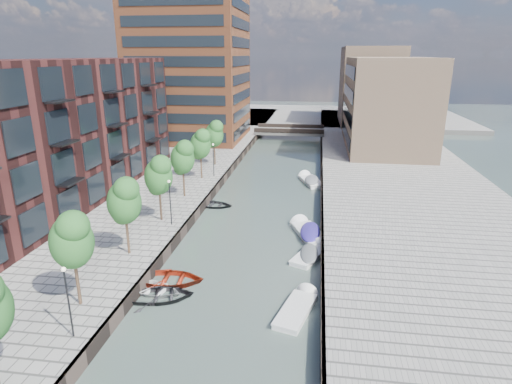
% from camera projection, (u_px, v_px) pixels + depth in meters
% --- Properties ---
extents(water, '(300.00, 300.00, 0.00)m').
position_uv_depth(water, '(271.00, 186.00, 52.43)').
color(water, '#38473F').
rests_on(water, ground).
extents(quay_left, '(60.00, 140.00, 1.00)m').
position_uv_depth(quay_left, '(4.00, 171.00, 57.18)').
color(quay_left, gray).
rests_on(quay_left, ground).
extents(quay_right, '(20.00, 140.00, 1.00)m').
position_uv_depth(quay_right, '(407.00, 188.00, 50.09)').
color(quay_right, gray).
rests_on(quay_right, ground).
extents(quay_wall_left, '(0.25, 140.00, 1.00)m').
position_uv_depth(quay_wall_left, '(223.00, 180.00, 53.10)').
color(quay_wall_left, '#332823').
rests_on(quay_wall_left, ground).
extents(quay_wall_right, '(0.25, 140.00, 1.00)m').
position_uv_depth(quay_wall_right, '(322.00, 184.00, 51.44)').
color(quay_wall_right, '#332823').
rests_on(quay_wall_right, ground).
extents(far_closure, '(80.00, 40.00, 1.00)m').
position_uv_depth(far_closure, '(297.00, 116.00, 108.80)').
color(far_closure, gray).
rests_on(far_closure, ground).
extents(apartment_block, '(8.00, 38.00, 14.00)m').
position_uv_depth(apartment_block, '(65.00, 131.00, 43.28)').
color(apartment_block, black).
rests_on(apartment_block, quay_left).
extents(tower, '(18.00, 18.00, 30.00)m').
position_uv_depth(tower, '(190.00, 51.00, 73.39)').
color(tower, brown).
rests_on(tower, quay_left).
extents(tan_block_near, '(12.00, 25.00, 14.00)m').
position_uv_depth(tan_block_near, '(386.00, 103.00, 68.52)').
color(tan_block_near, tan).
rests_on(tan_block_near, quay_right).
extents(tan_block_far, '(12.00, 20.00, 16.00)m').
position_uv_depth(tan_block_far, '(369.00, 86.00, 92.71)').
color(tan_block_far, tan).
rests_on(tan_block_far, quay_right).
extents(bridge, '(13.00, 6.00, 1.30)m').
position_uv_depth(bridge, '(290.00, 131.00, 82.15)').
color(bridge, gray).
rests_on(bridge, ground).
extents(tree_1, '(2.50, 2.50, 5.95)m').
position_uv_depth(tree_1, '(71.00, 238.00, 24.64)').
color(tree_1, '#382619').
rests_on(tree_1, quay_left).
extents(tree_2, '(2.50, 2.50, 5.95)m').
position_uv_depth(tree_2, '(124.00, 200.00, 31.23)').
color(tree_2, '#382619').
rests_on(tree_2, quay_left).
extents(tree_3, '(2.50, 2.50, 5.95)m').
position_uv_depth(tree_3, '(158.00, 174.00, 37.83)').
color(tree_3, '#382619').
rests_on(tree_3, quay_left).
extents(tree_4, '(2.50, 2.50, 5.95)m').
position_uv_depth(tree_4, '(182.00, 156.00, 44.42)').
color(tree_4, '#382619').
rests_on(tree_4, quay_left).
extents(tree_5, '(2.50, 2.50, 5.95)m').
position_uv_depth(tree_5, '(200.00, 143.00, 51.02)').
color(tree_5, '#382619').
rests_on(tree_5, quay_left).
extents(tree_6, '(2.50, 2.50, 5.95)m').
position_uv_depth(tree_6, '(214.00, 133.00, 57.61)').
color(tree_6, '#382619').
rests_on(tree_6, quay_left).
extents(lamp_0, '(0.24, 0.24, 4.12)m').
position_uv_depth(lamp_0, '(67.00, 295.00, 22.19)').
color(lamp_0, black).
rests_on(lamp_0, quay_left).
extents(lamp_1, '(0.24, 0.24, 4.12)m').
position_uv_depth(lamp_1, '(170.00, 198.00, 37.26)').
color(lamp_1, black).
rests_on(lamp_1, quay_left).
extents(lamp_2, '(0.24, 0.24, 4.12)m').
position_uv_depth(lamp_2, '(213.00, 156.00, 52.33)').
color(lamp_2, black).
rests_on(lamp_2, quay_left).
extents(sloop_1, '(5.09, 4.18, 0.92)m').
position_uv_depth(sloop_1, '(161.00, 299.00, 28.27)').
color(sloop_1, black).
rests_on(sloop_1, ground).
extents(sloop_2, '(5.22, 3.92, 1.03)m').
position_uv_depth(sloop_2, '(169.00, 283.00, 30.29)').
color(sloop_2, maroon).
rests_on(sloop_2, ground).
extents(sloop_3, '(4.64, 3.76, 0.85)m').
position_uv_depth(sloop_3, '(154.00, 292.00, 29.12)').
color(sloop_3, silver).
rests_on(sloop_3, ground).
extents(sloop_4, '(4.40, 3.34, 0.85)m').
position_uv_depth(sloop_4, '(214.00, 206.00, 45.49)').
color(sloop_4, black).
rests_on(sloop_4, ground).
extents(motorboat_1, '(3.17, 4.74, 1.50)m').
position_uv_depth(motorboat_1, '(311.00, 254.00, 34.29)').
color(motorboat_1, white).
rests_on(motorboat_1, ground).
extents(motorboat_2, '(2.76, 4.91, 1.55)m').
position_uv_depth(motorboat_2, '(299.00, 307.00, 27.15)').
color(motorboat_2, silver).
rests_on(motorboat_2, ground).
extents(motorboat_3, '(3.81, 5.85, 1.85)m').
position_uv_depth(motorboat_3, '(308.00, 232.00, 38.34)').
color(motorboat_3, white).
rests_on(motorboat_3, ground).
extents(motorboat_4, '(3.58, 5.72, 1.80)m').
position_uv_depth(motorboat_4, '(310.00, 181.00, 53.95)').
color(motorboat_4, white).
rests_on(motorboat_4, ground).
extents(car, '(2.76, 4.59, 1.46)m').
position_uv_depth(car, '(359.00, 146.00, 67.00)').
color(car, '#98999C').
rests_on(car, quay_right).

